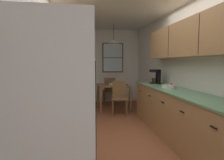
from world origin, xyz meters
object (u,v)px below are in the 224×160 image
(stove_range, at_px, (62,133))
(dining_chair_near, at_px, (119,96))
(table_serving_bowl, at_px, (112,84))
(dining_table, at_px, (114,88))
(coffee_maker, at_px, (156,76))
(dining_chair_far, at_px, (109,89))
(refrigerator, at_px, (56,118))
(storage_canister, at_px, (65,88))
(trash_bin, at_px, (83,102))
(fruit_bowl, at_px, (169,86))
(microwave_over_range, at_px, (50,45))

(stove_range, relative_size, dining_chair_near, 1.22)
(table_serving_bowl, bearing_deg, dining_table, 56.72)
(table_serving_bowl, bearing_deg, coffee_maker, -53.30)
(dining_chair_far, bearing_deg, table_serving_bowl, -92.49)
(dining_chair_far, xyz_separation_m, coffee_maker, (0.86, -1.92, 0.57))
(refrigerator, bearing_deg, storage_canister, 91.62)
(dining_chair_near, relative_size, table_serving_bowl, 5.07)
(stove_range, distance_m, trash_bin, 2.56)
(stove_range, xyz_separation_m, fruit_bowl, (1.97, 0.96, 0.46))
(microwave_over_range, xyz_separation_m, trash_bin, (0.41, 2.54, -1.29))
(fruit_bowl, bearing_deg, coffee_maker, 86.01)
(dining_table, distance_m, dining_chair_near, 0.64)
(dining_table, relative_size, dining_chair_far, 1.02)
(microwave_over_range, height_order, storage_canister, microwave_over_range)
(microwave_over_range, xyz_separation_m, table_serving_bowl, (1.25, 2.93, -0.86))
(dining_table, xyz_separation_m, coffee_maker, (0.82, -1.29, 0.46))
(stove_range, xyz_separation_m, trash_bin, (0.29, 2.54, -0.14))
(dining_chair_near, bearing_deg, storage_canister, -126.34)
(dining_chair_far, xyz_separation_m, trash_bin, (-0.88, -1.12, -0.17))
(dining_table, distance_m, trash_bin, 1.07)
(refrigerator, bearing_deg, stove_range, 92.68)
(dining_chair_far, relative_size, storage_canister, 5.57)
(dining_chair_near, bearing_deg, fruit_bowl, -63.61)
(stove_range, bearing_deg, dining_chair_near, 62.39)
(microwave_over_range, height_order, coffee_maker, microwave_over_range)
(stove_range, distance_m, dining_table, 3.27)
(dining_table, height_order, dining_chair_far, dining_chair_far)
(refrigerator, bearing_deg, dining_chair_far, 75.57)
(dining_chair_near, bearing_deg, refrigerator, -111.16)
(fruit_bowl, bearing_deg, microwave_over_range, -155.18)
(dining_chair_far, relative_size, fruit_bowl, 3.31)
(microwave_over_range, distance_m, dining_table, 3.46)
(microwave_over_range, relative_size, trash_bin, 0.85)
(microwave_over_range, distance_m, storage_canister, 0.95)
(stove_range, relative_size, dining_chair_far, 1.22)
(refrigerator, xyz_separation_m, storage_canister, (-0.04, 1.44, 0.08))
(trash_bin, distance_m, fruit_bowl, 2.38)
(microwave_over_range, relative_size, table_serving_bowl, 3.17)
(microwave_over_range, relative_size, coffee_maker, 1.68)
(storage_canister, height_order, table_serving_bowl, storage_canister)
(dining_chair_far, distance_m, storage_canister, 3.23)
(microwave_over_range, bearing_deg, dining_table, 66.51)
(trash_bin, distance_m, coffee_maker, 2.05)
(microwave_over_range, xyz_separation_m, dining_chair_far, (1.28, 3.66, -1.12))
(trash_bin, relative_size, storage_canister, 4.08)
(dining_chair_near, distance_m, coffee_maker, 1.17)
(refrigerator, height_order, microwave_over_range, refrigerator)
(stove_range, relative_size, coffee_maker, 3.29)
(dining_table, distance_m, coffee_maker, 1.60)
(trash_bin, bearing_deg, table_serving_bowl, 24.78)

